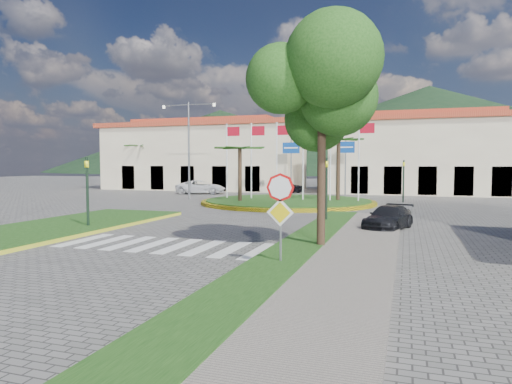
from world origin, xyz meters
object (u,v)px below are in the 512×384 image
(white_van, at_px, (201,187))
(car_dark_b, at_px, (348,188))
(car_side_right, at_px, (388,218))
(car_dark_a, at_px, (284,186))
(stop_sign, at_px, (280,204))
(deciduous_tree, at_px, (322,96))
(roundabout_island, at_px, (288,201))

(white_van, xyz_separation_m, car_dark_b, (13.39, 6.17, -0.13))
(car_side_right, bearing_deg, car_dark_b, 116.12)
(car_dark_b, xyz_separation_m, car_side_right, (4.86, -25.52, -0.01))
(white_van, distance_m, car_dark_a, 8.52)
(stop_sign, xyz_separation_m, deciduous_tree, (0.60, 3.04, 3.38))
(deciduous_tree, distance_m, car_dark_b, 31.64)
(deciduous_tree, bearing_deg, car_dark_a, 107.10)
(stop_sign, distance_m, white_van, 32.13)
(roundabout_island, height_order, stop_sign, roundabout_island)
(deciduous_tree, bearing_deg, stop_sign, -101.18)
(stop_sign, distance_m, car_dark_a, 33.84)
(car_dark_a, xyz_separation_m, car_side_right, (11.13, -24.03, -0.16))
(car_dark_a, xyz_separation_m, car_dark_b, (6.27, 1.48, -0.15))
(stop_sign, height_order, car_dark_a, stop_sign)
(white_van, bearing_deg, car_dark_a, -70.85)
(white_van, bearing_deg, roundabout_island, -140.82)
(roundabout_island, distance_m, car_dark_a, 13.21)
(roundabout_island, bearing_deg, car_dark_b, 79.48)
(white_van, height_order, car_dark_a, car_dark_a)
(roundabout_island, distance_m, car_dark_b, 14.42)
(white_van, bearing_deg, deciduous_tree, -161.16)
(roundabout_island, height_order, deciduous_tree, deciduous_tree)
(white_van, relative_size, car_dark_a, 1.19)
(white_van, relative_size, car_side_right, 1.32)
(deciduous_tree, distance_m, white_van, 30.16)
(deciduous_tree, relative_size, car_dark_b, 2.08)
(car_dark_a, bearing_deg, car_side_right, -139.22)
(white_van, height_order, car_dark_b, white_van)
(stop_sign, bearing_deg, deciduous_tree, 78.82)
(roundabout_island, height_order, car_dark_b, roundabout_island)
(car_dark_b, bearing_deg, car_side_right, -152.36)
(deciduous_tree, xyz_separation_m, car_dark_b, (-2.86, 31.17, -4.64))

